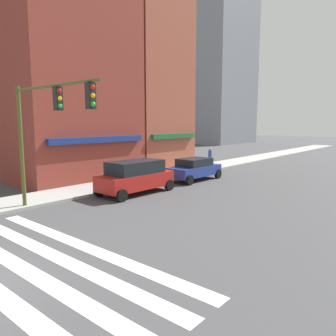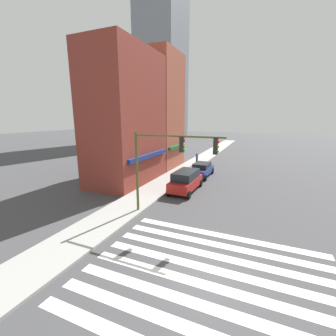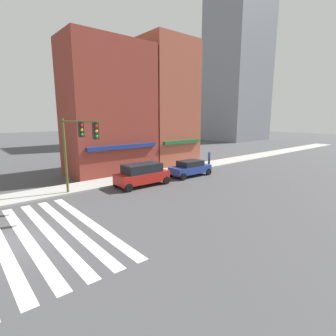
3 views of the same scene
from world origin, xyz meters
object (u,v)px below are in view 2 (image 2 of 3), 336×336
object	(u,v)px
suv_red	(186,180)
pedestrian_blue_shirt	(197,158)
sedan_blue	(202,169)
traffic_signal	(167,156)

from	to	relation	value
suv_red	pedestrian_blue_shirt	bearing A→B (deg)	11.73
pedestrian_blue_shirt	sedan_blue	bearing A→B (deg)	116.28
sedan_blue	pedestrian_blue_shirt	distance (m)	5.79
suv_red	traffic_signal	bearing A→B (deg)	-172.76
suv_red	sedan_blue	world-z (taller)	suv_red
traffic_signal	sedan_blue	size ratio (longest dim) A/B	1.39
traffic_signal	sedan_blue	world-z (taller)	traffic_signal
traffic_signal	suv_red	xyz separation A→B (m)	(5.86, 0.65, -3.26)
sedan_blue	traffic_signal	bearing A→B (deg)	-175.43
traffic_signal	pedestrian_blue_shirt	distance (m)	17.64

